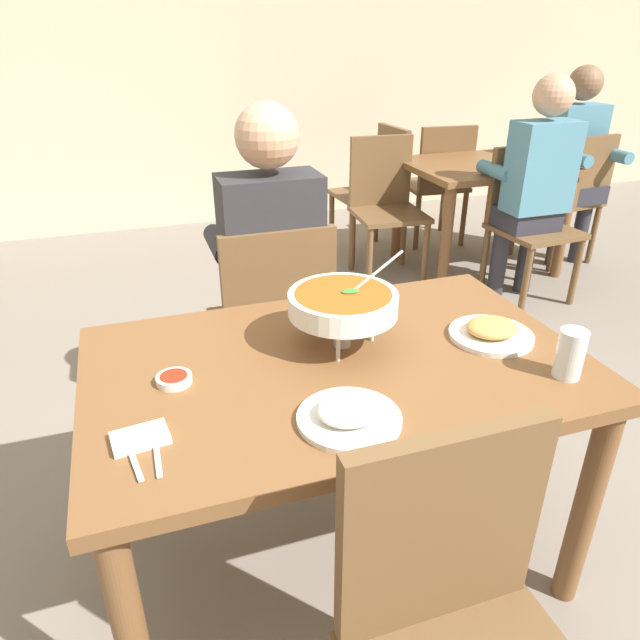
# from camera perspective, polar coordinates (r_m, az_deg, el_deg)

# --- Properties ---
(ground_plane) EXTENTS (16.00, 16.00, 0.00)m
(ground_plane) POSITION_cam_1_polar(r_m,az_deg,el_deg) (2.03, 1.47, -21.86)
(ground_plane) COLOR gray
(cafe_rear_partition) EXTENTS (10.00, 0.10, 3.00)m
(cafe_rear_partition) POSITION_cam_1_polar(r_m,az_deg,el_deg) (5.03, -14.82, 25.84)
(cafe_rear_partition) COLOR beige
(cafe_rear_partition) RESTS_ON ground_plane
(dining_table_main) EXTENTS (1.32, 0.84, 0.72)m
(dining_table_main) POSITION_cam_1_polar(r_m,az_deg,el_deg) (1.61, 1.72, -7.17)
(dining_table_main) COLOR brown
(dining_table_main) RESTS_ON ground_plane
(chair_diner_main) EXTENTS (0.44, 0.44, 0.90)m
(chair_diner_main) POSITION_cam_1_polar(r_m,az_deg,el_deg) (2.25, -4.54, 0.06)
(chair_diner_main) COLOR brown
(chair_diner_main) RESTS_ON ground_plane
(diner_main) EXTENTS (0.40, 0.45, 1.31)m
(diner_main) POSITION_cam_1_polar(r_m,az_deg,el_deg) (2.19, -4.98, 5.95)
(diner_main) COLOR #2D2D38
(diner_main) RESTS_ON ground_plane
(chair_viewer_empty) EXTENTS (0.44, 0.44, 0.90)m
(chair_viewer_empty) POSITION_cam_1_polar(r_m,az_deg,el_deg) (1.26, 13.80, -27.96)
(chair_viewer_empty) COLOR brown
(chair_viewer_empty) RESTS_ON ground_plane
(curry_bowl) EXTENTS (0.33, 0.30, 0.26)m
(curry_bowl) POSITION_cam_1_polar(r_m,az_deg,el_deg) (1.57, 2.28, 1.61)
(curry_bowl) COLOR silver
(curry_bowl) RESTS_ON dining_table_main
(rice_plate) EXTENTS (0.24, 0.24, 0.06)m
(rice_plate) POSITION_cam_1_polar(r_m,az_deg,el_deg) (1.32, 2.90, -9.24)
(rice_plate) COLOR white
(rice_plate) RESTS_ON dining_table_main
(appetizer_plate) EXTENTS (0.24, 0.24, 0.06)m
(appetizer_plate) POSITION_cam_1_polar(r_m,az_deg,el_deg) (1.73, 16.52, -1.08)
(appetizer_plate) COLOR white
(appetizer_plate) RESTS_ON dining_table_main
(sauce_dish) EXTENTS (0.09, 0.09, 0.02)m
(sauce_dish) POSITION_cam_1_polar(r_m,az_deg,el_deg) (1.50, -14.17, -5.64)
(sauce_dish) COLOR white
(sauce_dish) RESTS_ON dining_table_main
(napkin_folded) EXTENTS (0.13, 0.09, 0.02)m
(napkin_folded) POSITION_cam_1_polar(r_m,az_deg,el_deg) (1.33, -17.27, -11.02)
(napkin_folded) COLOR white
(napkin_folded) RESTS_ON dining_table_main
(fork_utensil) EXTENTS (0.04, 0.17, 0.01)m
(fork_utensil) POSITION_cam_1_polar(r_m,az_deg,el_deg) (1.30, -18.02, -12.59)
(fork_utensil) COLOR silver
(fork_utensil) RESTS_ON dining_table_main
(spoon_utensil) EXTENTS (0.01, 0.17, 0.01)m
(spoon_utensil) POSITION_cam_1_polar(r_m,az_deg,el_deg) (1.29, -15.78, -12.28)
(spoon_utensil) COLOR silver
(spoon_utensil) RESTS_ON dining_table_main
(drink_glass) EXTENTS (0.07, 0.07, 0.13)m
(drink_glass) POSITION_cam_1_polar(r_m,az_deg,el_deg) (1.59, 23.36, -3.29)
(drink_glass) COLOR silver
(drink_glass) RESTS_ON dining_table_main
(dining_table_far) EXTENTS (1.00, 0.80, 0.72)m
(dining_table_far) POSITION_cam_1_polar(r_m,az_deg,el_deg) (4.11, 15.68, 12.91)
(dining_table_far) COLOR brown
(dining_table_far) RESTS_ON ground_plane
(chair_bg_left) EXTENTS (0.47, 0.47, 0.90)m
(chair_bg_left) POSITION_cam_1_polar(r_m,az_deg,el_deg) (3.77, 19.63, 9.76)
(chair_bg_left) COLOR brown
(chair_bg_left) RESTS_ON ground_plane
(chair_bg_middle) EXTENTS (0.49, 0.49, 0.90)m
(chair_bg_middle) POSITION_cam_1_polar(r_m,az_deg,el_deg) (4.41, 23.50, 11.42)
(chair_bg_middle) COLOR brown
(chair_bg_middle) RESTS_ON ground_plane
(chair_bg_right) EXTENTS (0.48, 0.48, 0.90)m
(chair_bg_right) POSITION_cam_1_polar(r_m,az_deg,el_deg) (4.56, 11.62, 13.50)
(chair_bg_right) COLOR brown
(chair_bg_right) RESTS_ON ground_plane
(chair_bg_corner) EXTENTS (0.46, 0.46, 0.90)m
(chair_bg_corner) POSITION_cam_1_polar(r_m,az_deg,el_deg) (4.33, 5.76, 13.22)
(chair_bg_corner) COLOR brown
(chair_bg_corner) RESTS_ON ground_plane
(chair_bg_window) EXTENTS (0.47, 0.47, 0.90)m
(chair_bg_window) POSITION_cam_1_polar(r_m,az_deg,el_deg) (3.91, 6.40, 11.70)
(chair_bg_window) COLOR brown
(chair_bg_window) RESTS_ON ground_plane
(patron_bg_left) EXTENTS (0.40, 0.45, 1.31)m
(patron_bg_left) POSITION_cam_1_polar(r_m,az_deg,el_deg) (3.63, 20.37, 12.89)
(patron_bg_left) COLOR #2D2D38
(patron_bg_left) RESTS_ON ground_plane
(patron_bg_middle) EXTENTS (0.40, 0.45, 1.31)m
(patron_bg_middle) POSITION_cam_1_polar(r_m,az_deg,el_deg) (4.43, 23.86, 14.59)
(patron_bg_middle) COLOR #2D2D38
(patron_bg_middle) RESTS_ON ground_plane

